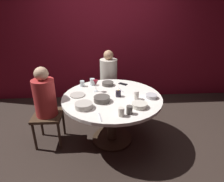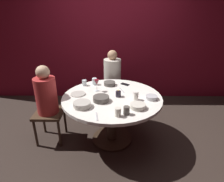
{
  "view_description": "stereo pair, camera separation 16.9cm",
  "coord_description": "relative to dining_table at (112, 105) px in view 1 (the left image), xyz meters",
  "views": [
    {
      "loc": [
        -0.15,
        -2.35,
        1.83
      ],
      "look_at": [
        0.0,
        0.0,
        0.8
      ],
      "focal_mm": 30.05,
      "sensor_mm": 36.0,
      "label": 1
    },
    {
      "loc": [
        0.02,
        -2.35,
        1.83
      ],
      "look_at": [
        0.0,
        0.0,
        0.8
      ],
      "focal_mm": 30.05,
      "sensor_mm": 36.0,
      "label": 2
    }
  ],
  "objects": [
    {
      "name": "bowl_serving_large",
      "position": [
        0.53,
        -0.08,
        0.17
      ],
      "size": [
        0.16,
        0.16,
        0.05
      ],
      "primitive_type": "cylinder",
      "color": "#B7B7BC",
      "rests_on": "dining_table"
    },
    {
      "name": "seated_diner_left",
      "position": [
        -0.91,
        0.0,
        0.13
      ],
      "size": [
        0.4,
        0.4,
        1.16
      ],
      "rotation": [
        0.0,
        0.0,
        6.28
      ],
      "color": "#3F2D1E",
      "rests_on": "ground"
    },
    {
      "name": "candle_holder",
      "position": [
        0.09,
        -0.01,
        0.18
      ],
      "size": [
        0.07,
        0.07,
        0.1
      ],
      "color": "black",
      "rests_on": "dining_table"
    },
    {
      "name": "knife_near_plate",
      "position": [
        -0.17,
        -0.54,
        0.15
      ],
      "size": [
        0.04,
        0.18,
        0.01
      ],
      "primitive_type": "cube",
      "rotation": [
        0.0,
        0.0,
        0.16
      ],
      "color": "#B7B7BC",
      "rests_on": "dining_table"
    },
    {
      "name": "cup_far_edge",
      "position": [
        0.32,
        -0.11,
        0.2
      ],
      "size": [
        0.07,
        0.07,
        0.12
      ],
      "primitive_type": "cylinder",
      "color": "silver",
      "rests_on": "dining_table"
    },
    {
      "name": "cell_phone",
      "position": [
        0.21,
        0.45,
        0.15
      ],
      "size": [
        0.15,
        0.14,
        0.01
      ],
      "primitive_type": "cube",
      "rotation": [
        0.0,
        0.0,
        4.06
      ],
      "color": "black",
      "rests_on": "dining_table"
    },
    {
      "name": "dinner_plate",
      "position": [
        -0.48,
        0.06,
        0.15
      ],
      "size": [
        0.21,
        0.21,
        0.01
      ],
      "primitive_type": "cylinder",
      "color": "#B2ADA3",
      "rests_on": "dining_table"
    },
    {
      "name": "ground_plane",
      "position": [
        0.0,
        0.0,
        -0.58
      ],
      "size": [
        8.0,
        8.0,
        0.0
      ],
      "primitive_type": "plane",
      "color": "#2D231E"
    },
    {
      "name": "fork_near_plate",
      "position": [
        0.14,
        0.21,
        0.15
      ],
      "size": [
        0.07,
        0.18,
        0.01
      ],
      "primitive_type": "cube",
      "rotation": [
        0.0,
        0.0,
        0.33
      ],
      "color": "#B7B7BC",
      "rests_on": "dining_table"
    },
    {
      "name": "cup_by_right_diner",
      "position": [
        0.07,
        -0.53,
        0.19
      ],
      "size": [
        0.07,
        0.07,
        0.1
      ],
      "primitive_type": "cylinder",
      "color": "beige",
      "rests_on": "dining_table"
    },
    {
      "name": "bowl_rice_portion",
      "position": [
        0.32,
        -0.34,
        0.17
      ],
      "size": [
        0.19,
        0.19,
        0.06
      ],
      "primitive_type": "cylinder",
      "color": "beige",
      "rests_on": "dining_table"
    },
    {
      "name": "seated_diner_back",
      "position": [
        0.0,
        0.97,
        0.14
      ],
      "size": [
        0.4,
        0.4,
        1.17
      ],
      "rotation": [
        0.0,
        0.0,
        4.71
      ],
      "color": "#3F2D1E",
      "rests_on": "ground"
    },
    {
      "name": "back_wall",
      "position": [
        0.0,
        1.61,
        0.72
      ],
      "size": [
        6.0,
        0.1,
        2.6
      ],
      "primitive_type": "cube",
      "color": "maroon",
      "rests_on": "ground"
    },
    {
      "name": "cup_by_left_diner",
      "position": [
        -0.28,
        0.44,
        0.2
      ],
      "size": [
        0.08,
        0.08,
        0.11
      ],
      "primitive_type": "cylinder",
      "color": "silver",
      "rests_on": "dining_table"
    },
    {
      "name": "bowl_sauce_side",
      "position": [
        -0.14,
        -0.15,
        0.18
      ],
      "size": [
        0.21,
        0.21,
        0.07
      ],
      "primitive_type": "cylinder",
      "color": "#4C4742",
      "rests_on": "dining_table"
    },
    {
      "name": "bowl_salad_center",
      "position": [
        -0.04,
        0.42,
        0.17
      ],
      "size": [
        0.18,
        0.18,
        0.06
      ],
      "primitive_type": "cylinder",
      "color": "#4C4742",
      "rests_on": "dining_table"
    },
    {
      "name": "wine_glass",
      "position": [
        -0.22,
        0.19,
        0.27
      ],
      "size": [
        0.08,
        0.08,
        0.18
      ],
      "color": "silver",
      "rests_on": "dining_table"
    },
    {
      "name": "cup_near_candle",
      "position": [
        0.17,
        -0.48,
        0.19
      ],
      "size": [
        0.07,
        0.07,
        0.1
      ],
      "primitive_type": "cylinder",
      "color": "#4C4742",
      "rests_on": "dining_table"
    },
    {
      "name": "dining_table",
      "position": [
        0.0,
        0.0,
        0.0
      ],
      "size": [
        1.38,
        1.38,
        0.72
      ],
      "color": "silver",
      "rests_on": "ground"
    },
    {
      "name": "bowl_small_white",
      "position": [
        -0.37,
        -0.31,
        0.18
      ],
      "size": [
        0.22,
        0.22,
        0.07
      ],
      "primitive_type": "cylinder",
      "color": "#B2ADA3",
      "rests_on": "dining_table"
    },
    {
      "name": "cup_center_front",
      "position": [
        -0.44,
        0.4,
        0.19
      ],
      "size": [
        0.07,
        0.07,
        0.09
      ],
      "primitive_type": "cylinder",
      "color": "silver",
      "rests_on": "dining_table"
    }
  ]
}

